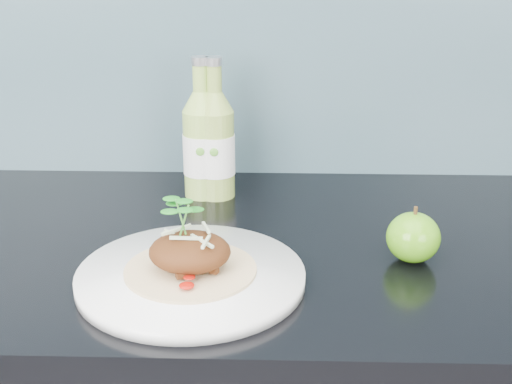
# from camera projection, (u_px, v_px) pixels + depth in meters

# --- Properties ---
(dinner_plate) EXTENTS (0.29, 0.29, 0.02)m
(dinner_plate) POSITION_uv_depth(u_px,v_px,m) (191.00, 277.00, 0.89)
(dinner_plate) COLOR white
(dinner_plate) RESTS_ON kitchen_counter
(pork_taco) EXTENTS (0.17, 0.17, 0.10)m
(pork_taco) POSITION_uv_depth(u_px,v_px,m) (190.00, 250.00, 0.88)
(pork_taco) COLOR tan
(pork_taco) RESTS_ON dinner_plate
(green_apple) EXTENTS (0.09, 0.09, 0.08)m
(green_apple) POSITION_uv_depth(u_px,v_px,m) (413.00, 237.00, 0.94)
(green_apple) COLOR #448E0F
(green_apple) RESTS_ON kitchen_counter
(cider_bottle_left) EXTENTS (0.07, 0.07, 0.23)m
(cider_bottle_left) POSITION_uv_depth(u_px,v_px,m) (202.00, 145.00, 1.15)
(cider_bottle_left) COLOR #96BD4E
(cider_bottle_left) RESTS_ON kitchen_counter
(cider_bottle_right) EXTENTS (0.07, 0.07, 0.23)m
(cider_bottle_right) POSITION_uv_depth(u_px,v_px,m) (216.00, 145.00, 1.14)
(cider_bottle_right) COLOR #8AA645
(cider_bottle_right) RESTS_ON kitchen_counter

